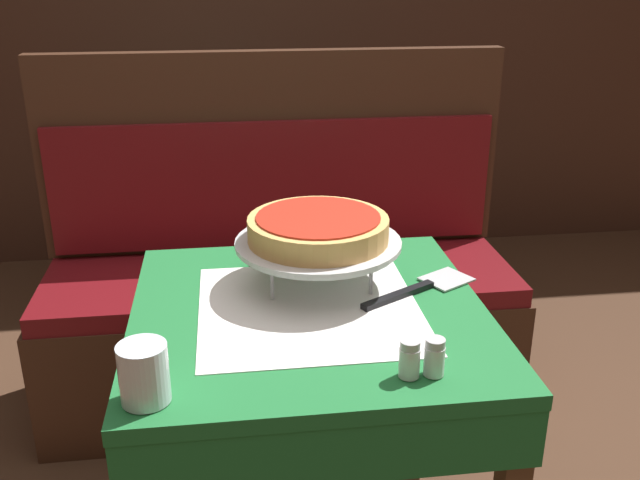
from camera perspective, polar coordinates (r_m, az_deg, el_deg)
dining_table_front at (r=1.50m, az=-0.85°, el=-8.89°), size 0.72×0.72×0.74m
dining_table_rear at (r=3.09m, az=-8.75°, el=7.08°), size 0.64×0.64×0.75m
booth_bench at (r=2.37m, az=-3.11°, el=-5.28°), size 1.50×0.50×1.13m
back_wall_panel at (r=3.44m, az=-5.35°, el=18.24°), size 6.00×0.04×2.40m
pizza_pan_stand at (r=1.51m, az=-0.15°, el=-0.36°), size 0.35×0.35×0.10m
deep_dish_pizza at (r=1.50m, az=-0.15°, el=0.96°), size 0.30×0.30×0.05m
pizza_server at (r=1.54m, az=7.94°, el=-3.84°), size 0.28×0.19×0.01m
water_glass_near at (r=1.18m, az=-13.91°, el=-10.31°), size 0.08×0.08×0.10m
salt_shaker at (r=1.22m, az=7.17°, el=-9.41°), size 0.04×0.04×0.07m
pepper_shaker at (r=1.24m, az=9.14°, el=-9.23°), size 0.04×0.04×0.07m
condiment_caddy at (r=3.00m, az=-9.60°, el=9.57°), size 0.14×0.14×0.17m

